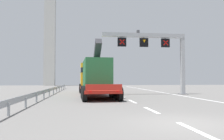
% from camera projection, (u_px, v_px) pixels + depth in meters
% --- Properties ---
extents(ground, '(112.00, 112.00, 0.00)m').
position_uv_depth(ground, '(181.00, 123.00, 8.59)').
color(ground, slate).
extents(lane_markings, '(0.20, 60.56, 0.01)m').
position_uv_depth(lane_markings, '(110.00, 91.00, 31.37)').
color(lane_markings, silver).
rests_on(lane_markings, ground).
extents(edge_line_right, '(0.20, 63.00, 0.01)m').
position_uv_depth(edge_line_right, '(189.00, 97.00, 21.25)').
color(edge_line_right, silver).
rests_on(edge_line_right, ground).
extents(overhead_lane_gantry, '(9.60, 0.90, 7.10)m').
position_uv_depth(overhead_lane_gantry, '(156.00, 46.00, 25.14)').
color(overhead_lane_gantry, '#9EA0A5').
rests_on(overhead_lane_gantry, ground).
extents(heavy_haul_truck_red, '(3.57, 14.15, 5.30)m').
position_uv_depth(heavy_haul_truck_red, '(94.00, 76.00, 24.32)').
color(heavy_haul_truck_red, red).
rests_on(heavy_haul_truck_red, ground).
extents(guardrail_left, '(0.13, 36.71, 0.76)m').
position_uv_depth(guardrail_left, '(51.00, 90.00, 23.94)').
color(guardrail_left, '#999EA3').
rests_on(guardrail_left, ground).
extents(bridge_pylon_distant, '(9.00, 2.00, 39.27)m').
position_uv_depth(bridge_pylon_distant, '(50.00, 10.00, 59.76)').
color(bridge_pylon_distant, '#B7B7B2').
rests_on(bridge_pylon_distant, ground).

